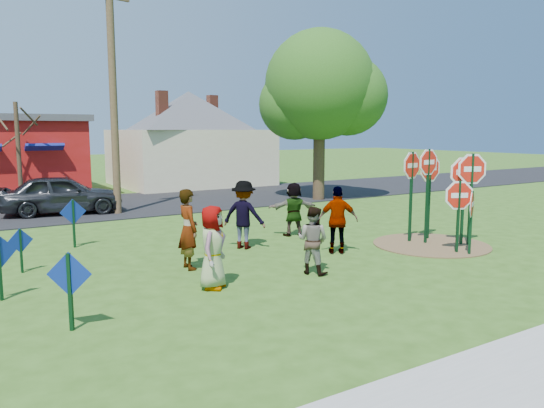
{
  "coord_description": "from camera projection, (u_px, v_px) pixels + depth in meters",
  "views": [
    {
      "loc": [
        -7.04,
        -10.92,
        3.21
      ],
      "look_at": [
        0.57,
        1.14,
        1.21
      ],
      "focal_mm": 35.0,
      "sensor_mm": 36.0,
      "label": 1
    }
  ],
  "objects": [
    {
      "name": "blue_diamond_c",
      "position": [
        21.0,
        246.0,
        11.9
      ],
      "size": [
        0.55,
        0.16,
        1.02
      ],
      "rotation": [
        0.0,
        0.0,
        0.25
      ],
      "color": "#0E341A",
      "rests_on": "ground"
    },
    {
      "name": "stop_sign_f",
      "position": [
        464.0,
        179.0,
        14.6
      ],
      "size": [
        1.04,
        0.49,
        2.62
      ],
      "rotation": [
        0.0,
        0.0,
        -0.43
      ],
      "color": "#0E341A",
      "rests_on": "ground"
    },
    {
      "name": "stop_sign_g",
      "position": [
        412.0,
        176.0,
        15.0
      ],
      "size": [
        1.05,
        0.18,
        2.74
      ],
      "rotation": [
        0.0,
        0.0,
        0.15
      ],
      "color": "#0E341A",
      "rests_on": "ground"
    },
    {
      "name": "person_b",
      "position": [
        188.0,
        229.0,
        12.21
      ],
      "size": [
        0.47,
        0.69,
        1.87
      ],
      "primitive_type": "imported",
      "rotation": [
        0.0,
        0.0,
        1.55
      ],
      "color": "#257163",
      "rests_on": "ground"
    },
    {
      "name": "dirt_patch",
      "position": [
        431.0,
        245.0,
        14.85
      ],
      "size": [
        3.2,
        3.2,
        0.03
      ],
      "primitive_type": "cylinder",
      "color": "brown",
      "rests_on": "ground"
    },
    {
      "name": "person_a",
      "position": [
        212.0,
        247.0,
        10.7
      ],
      "size": [
        0.97,
        0.98,
        1.71
      ],
      "primitive_type": "imported",
      "rotation": [
        0.0,
        0.0,
        0.82
      ],
      "color": "#494F94",
      "rests_on": "ground"
    },
    {
      "name": "road",
      "position": [
        133.0,
        204.0,
        22.94
      ],
      "size": [
        120.0,
        7.5,
        0.04
      ],
      "primitive_type": "cube",
      "color": "black",
      "rests_on": "ground"
    },
    {
      "name": "person_c",
      "position": [
        313.0,
        240.0,
        11.83
      ],
      "size": [
        0.85,
        0.92,
        1.52
      ],
      "primitive_type": "imported",
      "rotation": [
        0.0,
        0.0,
        2.05
      ],
      "color": "brown",
      "rests_on": "ground"
    },
    {
      "name": "stop_sign_a",
      "position": [
        459.0,
        201.0,
        13.71
      ],
      "size": [
        0.95,
        0.46,
        2.05
      ],
      "rotation": [
        0.0,
        0.0,
        -0.43
      ],
      "color": "#0E341A",
      "rests_on": "ground"
    },
    {
      "name": "utility_pole",
      "position": [
        113.0,
        87.0,
        19.64
      ],
      "size": [
        2.18,
        0.68,
        9.09
      ],
      "rotation": [
        0.0,
        0.0,
        0.25
      ],
      "color": "#4C3823",
      "rests_on": "ground"
    },
    {
      "name": "stop_sign_b",
      "position": [
        428.0,
        172.0,
        14.75
      ],
      "size": [
        1.0,
        0.08,
        2.82
      ],
      "rotation": [
        0.0,
        0.0,
        0.06
      ],
      "color": "#0E341A",
      "rests_on": "ground"
    },
    {
      "name": "person_f",
      "position": [
        294.0,
        209.0,
        16.09
      ],
      "size": [
        1.59,
        0.85,
        1.64
      ],
      "primitive_type": "imported",
      "rotation": [
        0.0,
        0.0,
        2.89
      ],
      "color": "#1D5836",
      "rests_on": "ground"
    },
    {
      "name": "blue_diamond_a",
      "position": [
        70.0,
        283.0,
        8.44
      ],
      "size": [
        0.62,
        0.42,
        1.3
      ],
      "rotation": [
        0.0,
        0.0,
        -0.58
      ],
      "color": "#0E341A",
      "rests_on": "ground"
    },
    {
      "name": "person_d",
      "position": [
        244.0,
        215.0,
        14.34
      ],
      "size": [
        1.28,
        1.36,
        1.85
      ],
      "primitive_type": "imported",
      "rotation": [
        0.0,
        0.0,
        2.24
      ],
      "color": "#34343A",
      "rests_on": "ground"
    },
    {
      "name": "suv",
      "position": [
        62.0,
        194.0,
        20.08
      ],
      "size": [
        4.62,
        2.5,
        1.49
      ],
      "primitive_type": "imported",
      "rotation": [
        0.0,
        0.0,
        1.39
      ],
      "color": "#323238",
      "rests_on": "road"
    },
    {
      "name": "blue_diamond_d",
      "position": [
        73.0,
        218.0,
        14.45
      ],
      "size": [
        0.71,
        0.08,
        1.34
      ],
      "rotation": [
        0.0,
        0.0,
        0.08
      ],
      "color": "#0E341A",
      "rests_on": "ground"
    },
    {
      "name": "ground",
      "position": [
        277.0,
        258.0,
        13.31
      ],
      "size": [
        120.0,
        120.0,
        0.0
      ],
      "primitive_type": "plane",
      "color": "#305117",
      "rests_on": "ground"
    },
    {
      "name": "leafy_tree",
      "position": [
        322.0,
        91.0,
        23.73
      ],
      "size": [
        5.39,
        4.91,
        7.65
      ],
      "color": "#382819",
      "rests_on": "ground"
    },
    {
      "name": "stop_sign_e",
      "position": [
        472.0,
        209.0,
        13.51
      ],
      "size": [
        0.81,
        0.49,
        1.79
      ],
      "rotation": [
        0.0,
        0.0,
        0.54
      ],
      "color": "#0E341A",
      "rests_on": "ground"
    },
    {
      "name": "bare_tree_east",
      "position": [
        18.0,
        139.0,
        22.04
      ],
      "size": [
        1.8,
        1.8,
        4.35
      ],
      "color": "#382819",
      "rests_on": "ground"
    },
    {
      "name": "cream_house",
      "position": [
        189.0,
        135.0,
        30.88
      ],
      "size": [
        9.4,
        9.4,
        6.5
      ],
      "color": "beige",
      "rests_on": "ground"
    },
    {
      "name": "stop_sign_d",
      "position": [
        430.0,
        175.0,
        15.4
      ],
      "size": [
        1.11,
        0.07,
        2.66
      ],
      "rotation": [
        0.0,
        0.0,
        0.0
      ],
      "color": "#0E341A",
      "rests_on": "ground"
    },
    {
      "name": "stop_sign_c",
      "position": [
        472.0,
        178.0,
        14.54
      ],
      "size": [
        1.08,
        0.45,
        2.72
      ],
      "rotation": [
        0.0,
        0.0,
        -0.38
      ],
      "color": "#0E341A",
      "rests_on": "ground"
    },
    {
      "name": "person_e",
      "position": [
        338.0,
        220.0,
        13.73
      ],
      "size": [
        1.11,
        0.92,
        1.77
      ],
      "primitive_type": "imported",
      "rotation": [
        0.0,
        0.0,
        2.58
      ],
      "color": "#532B5D",
      "rests_on": "ground"
    }
  ]
}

